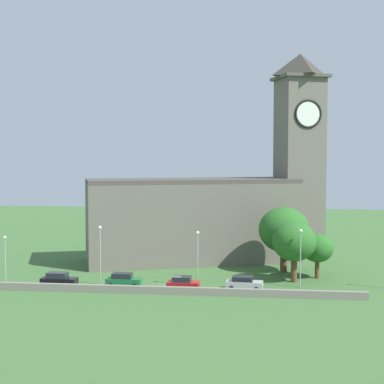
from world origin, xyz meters
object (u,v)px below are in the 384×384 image
at_px(tree_riverside_east, 284,230).
at_px(streetlamp_central, 198,250).
at_px(streetlamp_west_mid, 100,246).
at_px(church, 217,205).
at_px(car_silver, 244,283).
at_px(car_black, 59,280).
at_px(car_red, 183,283).
at_px(tree_churchyard, 317,248).
at_px(car_green, 124,280).
at_px(tree_by_tower, 294,242).
at_px(streetlamp_east_mid, 301,249).
at_px(streetlamp_west_end, 5,251).

bearing_deg(tree_riverside_east, streetlamp_central, -135.35).
bearing_deg(streetlamp_west_mid, church, 55.23).
distance_m(church, car_silver, 22.91).
xyz_separation_m(car_black, car_red, (16.31, -0.07, -0.05)).
xyz_separation_m(tree_riverside_east, tree_churchyard, (4.46, -3.88, -1.98)).
xyz_separation_m(car_green, tree_by_tower, (22.15, 5.66, 4.54)).
xyz_separation_m(car_silver, streetlamp_central, (-6.03, 0.70, 3.98)).
relative_size(car_silver, streetlamp_east_mid, 0.62).
xyz_separation_m(car_red, car_silver, (7.66, 1.34, -0.04)).
bearing_deg(streetlamp_west_end, tree_by_tower, 6.89).
relative_size(church, streetlamp_central, 5.48).
distance_m(streetlamp_east_mid, tree_churchyard, 6.91).
distance_m(streetlamp_east_mid, tree_riverside_east, 10.37).
bearing_deg(streetlamp_west_end, car_red, -4.73).
relative_size(car_silver, streetlamp_west_mid, 0.61).
relative_size(streetlamp_west_mid, tree_riverside_east, 0.82).
xyz_separation_m(streetlamp_west_mid, tree_riverside_east, (24.41, 11.37, 1.06)).
xyz_separation_m(car_black, streetlamp_west_mid, (5.01, 1.94, 4.18)).
relative_size(car_red, tree_by_tower, 0.51).
distance_m(church, car_black, 30.23).
relative_size(car_red, streetlamp_west_end, 0.66).
bearing_deg(car_red, tree_riverside_east, 45.57).
xyz_separation_m(car_silver, tree_churchyard, (9.91, 8.15, 3.35)).
height_order(streetlamp_east_mid, tree_riverside_east, tree_riverside_east).
xyz_separation_m(streetlamp_west_mid, streetlamp_central, (12.93, 0.03, -0.29)).
xyz_separation_m(church, tree_by_tower, (11.53, -15.46, -3.62)).
distance_m(car_red, streetlamp_west_mid, 12.23).
height_order(car_black, streetlamp_west_end, streetlamp_west_end).
distance_m(streetlamp_west_mid, tree_churchyard, 29.84).
height_order(streetlamp_west_end, tree_churchyard, streetlamp_west_end).
distance_m(car_green, streetlamp_west_mid, 5.48).
distance_m(car_silver, streetlamp_west_end, 32.28).
xyz_separation_m(streetlamp_west_end, tree_by_tower, (38.64, 4.67, 1.20)).
bearing_deg(car_red, streetlamp_east_mid, 12.23).
height_order(streetlamp_west_end, streetlamp_central, streetlamp_central).
bearing_deg(tree_by_tower, tree_riverside_east, 99.34).
xyz_separation_m(car_silver, streetlamp_west_mid, (-18.96, 0.67, 4.27)).
xyz_separation_m(car_silver, tree_riverside_east, (5.45, 12.04, 5.33)).
height_order(streetlamp_west_end, streetlamp_west_mid, streetlamp_west_mid).
height_order(car_silver, streetlamp_east_mid, streetlamp_east_mid).
bearing_deg(tree_by_tower, streetlamp_central, -159.70).
distance_m(streetlamp_west_mid, streetlamp_east_mid, 26.14).
distance_m(car_red, tree_by_tower, 16.35).
xyz_separation_m(streetlamp_east_mid, tree_by_tower, (-0.61, 3.48, 0.43)).
height_order(car_green, streetlamp_west_mid, streetlamp_west_mid).
bearing_deg(car_red, streetlamp_west_end, 175.27).
bearing_deg(streetlamp_west_mid, car_black, -158.85).
bearing_deg(church, car_black, -130.71).
xyz_separation_m(streetlamp_east_mid, tree_riverside_east, (-1.71, 10.16, 1.17)).
distance_m(church, streetlamp_west_end, 34.11).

